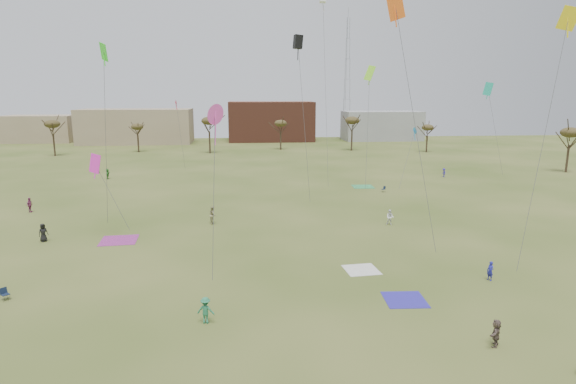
{
  "coord_description": "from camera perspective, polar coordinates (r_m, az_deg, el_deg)",
  "views": [
    {
      "loc": [
        -4.12,
        -30.59,
        14.28
      ],
      "look_at": [
        0.0,
        12.0,
        5.5
      ],
      "focal_mm": 29.79,
      "sensor_mm": 36.0,
      "label": 1
    }
  ],
  "objects": [
    {
      "name": "radio_tower",
      "position": [
        159.36,
        7.03,
        13.29
      ],
      "size": [
        1.51,
        1.72,
        41.0
      ],
      "color": "#9EA3A8",
      "rests_on": "ground"
    },
    {
      "name": "kites_aloft",
      "position": [
        61.18,
        2.77,
        17.17
      ],
      "size": [
        62.01,
        63.82,
        27.88
      ],
      "color": "#E84C1B",
      "rests_on": "ground"
    },
    {
      "name": "building_brick",
      "position": [
        151.09,
        -2.08,
        8.45
      ],
      "size": [
        26.0,
        16.0,
        12.0
      ],
      "primitive_type": "cube",
      "color": "brown",
      "rests_on": "ground"
    },
    {
      "name": "building_tan_west",
      "position": [
        164.61,
        -27.42,
        6.73
      ],
      "size": [
        20.0,
        12.0,
        8.0
      ],
      "primitive_type": "cube",
      "color": "#937F60",
      "rests_on": "ground"
    },
    {
      "name": "flyer_near_center",
      "position": [
        31.56,
        -9.8,
        -13.74
      ],
      "size": [
        1.24,
        0.89,
        1.74
      ],
      "primitive_type": "imported",
      "rotation": [
        0.0,
        0.0,
        2.9
      ],
      "color": "#287A52",
      "rests_on": "ground"
    },
    {
      "name": "spectator_mid_e",
      "position": [
        54.31,
        12.08,
        -2.97
      ],
      "size": [
        1.04,
        0.97,
        1.71
      ],
      "primitive_type": "imported",
      "rotation": [
        0.0,
        0.0,
        5.78
      ],
      "color": "white",
      "rests_on": "ground"
    },
    {
      "name": "flyer_far_c",
      "position": [
        88.19,
        18.09,
        2.21
      ],
      "size": [
        0.58,
        1.0,
        1.55
      ],
      "primitive_type": "imported",
      "rotation": [
        0.0,
        0.0,
        4.71
      ],
      "color": "#2D2197",
      "rests_on": "ground"
    },
    {
      "name": "camp_chair_right",
      "position": [
        72.42,
        11.3,
        0.21
      ],
      "size": [
        0.68,
        0.65,
        0.87
      ],
      "rotation": [
        0.0,
        0.0,
        5.04
      ],
      "color": "#131F36",
      "rests_on": "ground"
    },
    {
      "name": "building_tan",
      "position": [
        149.12,
        -17.62,
        7.5
      ],
      "size": [
        32.0,
        14.0,
        10.0
      ],
      "primitive_type": "cube",
      "color": "#937F60",
      "rests_on": "ground"
    },
    {
      "name": "camp_chair_left",
      "position": [
        39.91,
        -30.67,
        -10.68
      ],
      "size": [
        0.74,
        0.74,
        0.87
      ],
      "rotation": [
        0.0,
        0.0,
        0.84
      ],
      "color": "#121E33",
      "rests_on": "ground"
    },
    {
      "name": "tree_line",
      "position": [
        109.95,
        -4.89,
        7.81
      ],
      "size": [
        117.44,
        49.32,
        8.91
      ],
      "color": "#3A2B1E",
      "rests_on": "ground"
    },
    {
      "name": "spectator_fore_c",
      "position": [
        31.03,
        23.58,
        -15.16
      ],
      "size": [
        1.3,
        1.5,
        1.64
      ],
      "primitive_type": "imported",
      "rotation": [
        0.0,
        0.0,
        4.07
      ],
      "color": "brown",
      "rests_on": "ground"
    },
    {
      "name": "flyer_mid_a",
      "position": [
        53.0,
        -27.19,
        -4.33
      ],
      "size": [
        1.04,
        1.03,
        1.82
      ],
      "primitive_type": "imported",
      "rotation": [
        0.0,
        0.0,
        0.75
      ],
      "color": "black",
      "rests_on": "ground"
    },
    {
      "name": "ground",
      "position": [
        34.01,
        2.0,
        -13.24
      ],
      "size": [
        260.0,
        260.0,
        0.0
      ],
      "primitive_type": "plane",
      "color": "#354B17",
      "rests_on": "ground"
    },
    {
      "name": "spectator_fore_b",
      "position": [
        54.24,
        -8.96,
        -2.73
      ],
      "size": [
        0.83,
        1.03,
        1.98
      ],
      "primitive_type": "imported",
      "rotation": [
        0.0,
        0.0,
        1.66
      ],
      "color": "#9A9162",
      "rests_on": "ground"
    },
    {
      "name": "flyer_far_a",
      "position": [
        87.5,
        -20.73,
        2.04
      ],
      "size": [
        0.67,
        1.69,
        1.77
      ],
      "primitive_type": "imported",
      "rotation": [
        0.0,
        0.0,
        1.66
      ],
      "color": "#33832B",
      "rests_on": "ground"
    },
    {
      "name": "blanket_olive",
      "position": [
        76.04,
        8.92,
        0.64
      ],
      "size": [
        3.43,
        3.43,
        0.03
      ],
      "primitive_type": "cube",
      "rotation": [
        0.0,
        0.0,
        3.09
      ],
      "color": "#379957",
      "rests_on": "ground"
    },
    {
      "name": "blanket_cream",
      "position": [
        40.52,
        8.74,
        -9.18
      ],
      "size": [
        2.92,
        2.92,
        0.03
      ],
      "primitive_type": "cube",
      "rotation": [
        0.0,
        0.0,
        0.09
      ],
      "color": "white",
      "rests_on": "ground"
    },
    {
      "name": "blanket_blue",
      "position": [
        35.62,
        13.76,
        -12.39
      ],
      "size": [
        3.0,
        3.0,
        0.03
      ],
      "primitive_type": "cube",
      "rotation": [
        0.0,
        0.0,
        3.09
      ],
      "color": "#2F27AC",
      "rests_on": "ground"
    },
    {
      "name": "building_grey",
      "position": [
        155.31,
        11.1,
        7.78
      ],
      "size": [
        24.0,
        12.0,
        9.0
      ],
      "primitive_type": "cube",
      "color": "gray",
      "rests_on": "ground"
    },
    {
      "name": "spectator_mid_d",
      "position": [
        66.75,
        -28.45,
        -1.37
      ],
      "size": [
        0.61,
        1.13,
        1.84
      ],
      "primitive_type": "imported",
      "rotation": [
        0.0,
        0.0,
        1.42
      ],
      "color": "#943D70",
      "rests_on": "ground"
    },
    {
      "name": "flyer_near_right",
      "position": [
        40.88,
        22.99,
        -8.67
      ],
      "size": [
        0.55,
        0.65,
        1.53
      ],
      "primitive_type": "imported",
      "rotation": [
        0.0,
        0.0,
        5.09
      ],
      "color": "#21229B",
      "rests_on": "ground"
    },
    {
      "name": "blanket_plum",
      "position": [
        50.67,
        -19.52,
        -5.46
      ],
      "size": [
        3.76,
        3.76,
        0.03
      ],
      "primitive_type": "cube",
      "rotation": [
        0.0,
        0.0,
        0.08
      ],
      "color": "#962E83",
      "rests_on": "ground"
    }
  ]
}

